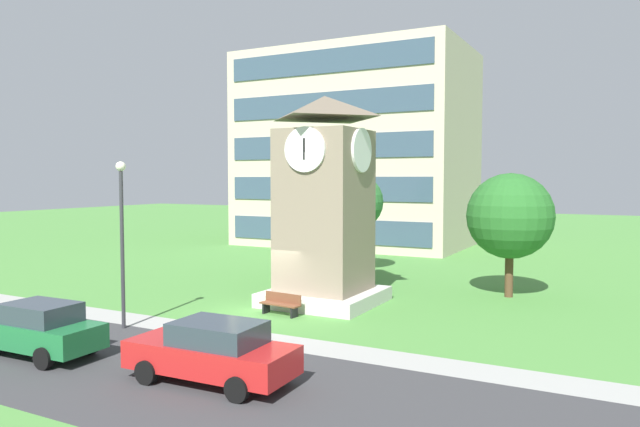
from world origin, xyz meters
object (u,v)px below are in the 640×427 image
object	(u,v)px
street_lamp	(122,226)
tree_near_tower	(510,216)
clock_tower	(325,213)
park_bench	(281,304)
parked_car_red	(213,351)
tree_streetside	(311,208)
tree_by_building	(355,202)
parked_car_green	(37,329)

from	to	relation	value
street_lamp	tree_near_tower	xyz separation A→B (m)	(11.60, 12.70, -0.00)
clock_tower	park_bench	distance (m)	4.60
parked_car_red	tree_near_tower	bearing A→B (deg)	72.49
street_lamp	tree_streetside	distance (m)	12.36
tree_by_building	parked_car_green	distance (m)	20.27
park_bench	tree_near_tower	distance (m)	11.60
park_bench	parked_car_red	xyz separation A→B (m)	(2.55, -7.67, 0.40)
street_lamp	tree_by_building	world-z (taller)	street_lamp
tree_near_tower	park_bench	bearing A→B (deg)	-132.73
clock_tower	parked_car_red	world-z (taller)	clock_tower
park_bench	street_lamp	xyz separation A→B (m)	(-4.06, -4.54, 3.35)
street_lamp	parked_car_red	world-z (taller)	street_lamp
street_lamp	tree_streetside	size ratio (longest dim) A/B	1.11
clock_tower	parked_car_green	bearing A→B (deg)	-111.49
park_bench	parked_car_red	distance (m)	8.09
clock_tower	tree_by_building	bearing A→B (deg)	105.79
tree_by_building	clock_tower	bearing A→B (deg)	-74.21
tree_by_building	parked_car_red	distance (m)	20.09
tree_by_building	park_bench	bearing A→B (deg)	-80.49
clock_tower	tree_streetside	distance (m)	5.98
tree_streetside	parked_car_green	xyz separation A→B (m)	(-1.00, -16.04, -3.09)
tree_streetside	tree_near_tower	bearing A→B (deg)	2.22
park_bench	tree_near_tower	xyz separation A→B (m)	(7.54, 8.16, 3.34)
parked_car_green	parked_car_red	xyz separation A→B (m)	(6.38, 0.62, 0.00)
park_bench	tree_by_building	xyz separation A→B (m)	(-1.95, 11.63, 3.69)
tree_streetside	tree_near_tower	world-z (taller)	tree_near_tower
parked_car_green	tree_streetside	bearing A→B (deg)	86.45
tree_near_tower	parked_car_green	world-z (taller)	tree_near_tower
tree_by_building	parked_car_red	bearing A→B (deg)	-76.89
tree_streetside	parked_car_green	world-z (taller)	tree_streetside
clock_tower	tree_near_tower	world-z (taller)	clock_tower
tree_near_tower	parked_car_green	bearing A→B (deg)	-124.67
street_lamp	parked_car_green	xyz separation A→B (m)	(0.22, -3.75, -2.95)
clock_tower	tree_near_tower	distance (m)	8.80
tree_near_tower	tree_by_building	bearing A→B (deg)	159.92
clock_tower	park_bench	size ratio (longest dim) A/B	4.98
park_bench	tree_streetside	size ratio (longest dim) A/B	0.33
street_lamp	tree_streetside	xyz separation A→B (m)	(1.22, 12.29, 0.14)
clock_tower	street_lamp	xyz separation A→B (m)	(-4.60, -7.37, -0.24)
tree_streetside	parked_car_red	bearing A→B (deg)	-70.75
tree_by_building	parked_car_green	bearing A→B (deg)	-95.42
tree_streetside	tree_by_building	distance (m)	3.98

